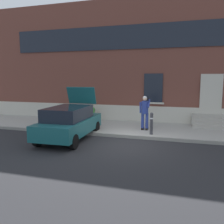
{
  "coord_description": "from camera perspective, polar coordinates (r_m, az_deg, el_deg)",
  "views": [
    {
      "loc": [
        2.24,
        -9.39,
        2.76
      ],
      "look_at": [
        -0.96,
        1.6,
        1.1
      ],
      "focal_mm": 37.16,
      "sensor_mm": 36.0,
      "label": 1
    }
  ],
  "objects": [
    {
      "name": "ground_plane",
      "position": [
        10.04,
        2.74,
        -7.72
      ],
      "size": [
        80.0,
        80.0,
        0.0
      ],
      "primitive_type": "plane",
      "color": "#232326"
    },
    {
      "name": "sidewalk",
      "position": [
        12.68,
        5.72,
        -4.02
      ],
      "size": [
        24.0,
        3.6,
        0.15
      ],
      "primitive_type": "cube",
      "color": "#99968E",
      "rests_on": "ground"
    },
    {
      "name": "curb_edge",
      "position": [
        10.9,
        3.91,
        -6.02
      ],
      "size": [
        24.0,
        0.12,
        0.15
      ],
      "primitive_type": "cube",
      "color": "gray",
      "rests_on": "ground"
    },
    {
      "name": "building_facade",
      "position": [
        14.87,
        7.76,
        11.91
      ],
      "size": [
        24.0,
        1.52,
        7.5
      ],
      "color": "brown",
      "rests_on": "ground"
    },
    {
      "name": "entrance_stoop",
      "position": [
        13.81,
        23.04,
        -2.29
      ],
      "size": [
        1.95,
        1.28,
        0.64
      ],
      "color": "#9E998E",
      "rests_on": "sidewalk"
    },
    {
      "name": "hatchback_car_teal",
      "position": [
        10.73,
        -10.39,
        -2.41
      ],
      "size": [
        1.89,
        4.12,
        2.34
      ],
      "color": "#165156",
      "rests_on": "ground"
    },
    {
      "name": "bollard_near_person",
      "position": [
        10.99,
        9.68,
        -2.59
      ],
      "size": [
        0.15,
        0.15,
        1.04
      ],
      "color": "#333338",
      "rests_on": "sidewalk"
    },
    {
      "name": "bollard_far_left",
      "position": [
        12.03,
        -8.77,
        -1.63
      ],
      "size": [
        0.15,
        0.15,
        1.04
      ],
      "color": "#333338",
      "rests_on": "sidewalk"
    },
    {
      "name": "person_on_phone",
      "position": [
        11.8,
        8.08,
        0.34
      ],
      "size": [
        0.51,
        0.48,
        1.75
      ],
      "rotation": [
        0.0,
        0.0,
        0.27
      ],
      "color": "navy",
      "rests_on": "sidewalk"
    },
    {
      "name": "planter_charcoal",
      "position": [
        15.26,
        -12.79,
        -0.07
      ],
      "size": [
        0.44,
        0.44,
        0.86
      ],
      "color": "#2D2D30",
      "rests_on": "sidewalk"
    },
    {
      "name": "planter_terracotta",
      "position": [
        14.61,
        -4.99,
        -0.26
      ],
      "size": [
        0.44,
        0.44,
        0.86
      ],
      "color": "#B25B38",
      "rests_on": "sidewalk"
    }
  ]
}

